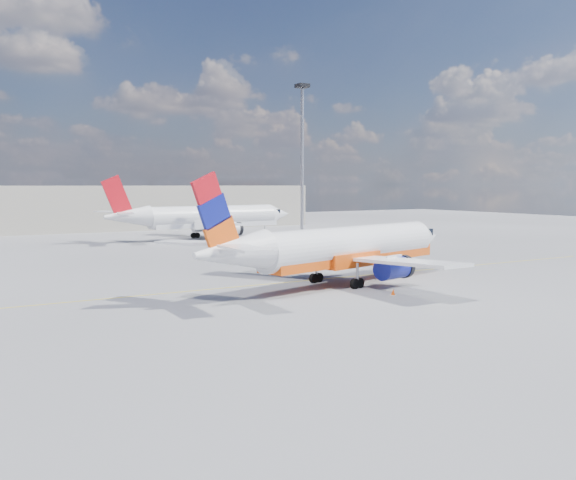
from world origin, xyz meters
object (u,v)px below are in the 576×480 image
main_jet (343,248)px  gse_tug (395,256)px  second_jet (207,218)px

main_jet → gse_tug: (12.95, 8.70, -2.25)m
main_jet → second_jet: (8.69, 47.04, 0.15)m
main_jet → second_jet: second_jet is taller
main_jet → second_jet: bearing=64.5°
second_jet → gse_tug: bearing=-88.3°
main_jet → gse_tug: main_jet is taller
second_jet → gse_tug: second_jet is taller
main_jet → gse_tug: bearing=18.9°
main_jet → second_jet: 47.84m
gse_tug → main_jet: bearing=-143.3°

